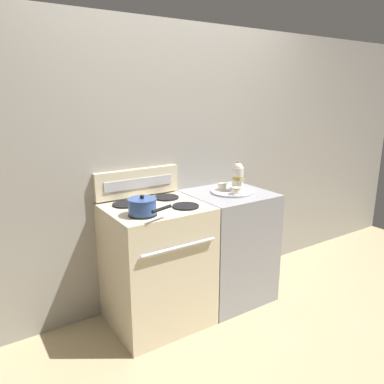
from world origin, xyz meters
The scene contains 11 objects.
ground_plane centered at (0.00, 0.00, 0.00)m, with size 6.00×6.00×0.00m, color tan.
wall_back centered at (0.00, 0.33, 1.10)m, with size 6.00×0.05×2.20m.
stove centered at (-0.31, 0.00, 0.45)m, with size 0.69×0.63×0.92m.
control_panel centered at (-0.31, 0.28, 1.02)m, with size 0.68×0.05×0.21m.
side_counter centered at (0.35, 0.00, 0.45)m, with size 0.62×0.60×0.90m.
saucepan centered at (-0.48, -0.14, 0.97)m, with size 0.23×0.29×0.13m.
serving_tray centered at (0.37, -0.01, 0.91)m, with size 0.34×0.34×0.01m.
teapot centered at (0.41, -0.03, 1.03)m, with size 0.09×0.14×0.24m.
teacup_left centered at (0.32, 0.06, 0.94)m, with size 0.10×0.10×0.05m.
teacup_right centered at (0.33, -0.11, 0.94)m, with size 0.10×0.10×0.05m.
creamer_jug centered at (0.46, 0.04, 0.95)m, with size 0.06×0.06×0.06m.
Camera 1 is at (-1.48, -2.24, 1.67)m, focal length 35.00 mm.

